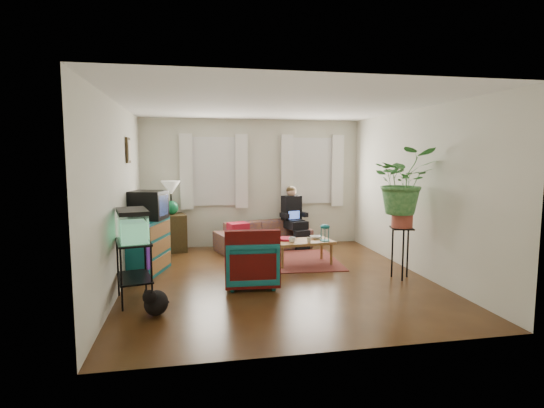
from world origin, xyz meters
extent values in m
cube|color=#4F2B14|center=(0.00, 0.00, 0.00)|extent=(4.50, 5.00, 0.01)
cube|color=white|center=(0.00, 0.00, 2.60)|extent=(4.50, 5.00, 0.01)
cube|color=silver|center=(0.00, 2.50, 1.30)|extent=(4.50, 0.01, 2.60)
cube|color=silver|center=(0.00, -2.50, 1.30)|extent=(4.50, 0.01, 2.60)
cube|color=silver|center=(-2.25, 0.00, 1.30)|extent=(0.01, 5.00, 2.60)
cube|color=silver|center=(2.25, 0.00, 1.30)|extent=(0.01, 5.00, 2.60)
cube|color=white|center=(-0.80, 2.48, 1.55)|extent=(1.08, 0.04, 1.38)
cube|color=white|center=(1.25, 2.48, 1.55)|extent=(1.08, 0.04, 1.38)
cube|color=white|center=(-0.80, 2.40, 1.55)|extent=(1.36, 0.06, 1.50)
cube|color=white|center=(1.25, 2.40, 1.55)|extent=(1.36, 0.06, 1.50)
cube|color=#3D2616|center=(-2.21, 0.85, 1.95)|extent=(0.04, 0.32, 0.40)
cube|color=brown|center=(0.28, 1.01, 0.01)|extent=(2.09, 1.72, 0.01)
imported|color=brown|center=(0.14, 2.05, 0.37)|extent=(2.02, 1.22, 0.74)
cube|color=#3A2815|center=(-1.65, 2.20, 0.36)|extent=(0.59, 0.59, 0.73)
cube|color=#116868|center=(-1.99, 0.69, 0.43)|extent=(0.73, 1.05, 0.85)
cube|color=black|center=(-1.94, 0.78, 1.08)|extent=(0.64, 0.61, 0.46)
cube|color=black|center=(-2.00, -0.66, 0.39)|extent=(0.54, 0.78, 0.79)
cube|color=#7FD899|center=(-2.00, -0.66, 1.00)|extent=(0.49, 0.71, 0.42)
ellipsoid|color=black|center=(-1.69, -1.22, 0.18)|extent=(0.40, 0.50, 0.36)
imported|color=#127070|center=(-0.43, -0.25, 0.38)|extent=(0.78, 0.73, 0.76)
cube|color=#9E0A0A|center=(-0.45, -0.54, 0.54)|extent=(0.77, 0.22, 0.62)
cube|color=brown|center=(0.61, 0.75, 0.21)|extent=(1.06, 0.65, 0.42)
imported|color=white|center=(0.39, 0.63, 0.46)|extent=(0.12, 0.12, 0.09)
imported|color=beige|center=(0.67, 0.59, 0.46)|extent=(0.10, 0.10, 0.09)
imported|color=white|center=(0.87, 0.87, 0.44)|extent=(0.22, 0.22, 0.05)
cylinder|color=#B21414|center=(0.32, 0.86, 0.43)|extent=(0.34, 0.34, 0.04)
cube|color=black|center=(1.85, -0.36, 0.39)|extent=(0.41, 0.41, 0.79)
imported|color=#599947|center=(1.85, -0.36, 1.33)|extent=(1.07, 0.99, 1.00)
camera|label=1|loc=(-1.25, -6.19, 1.86)|focal=28.00mm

